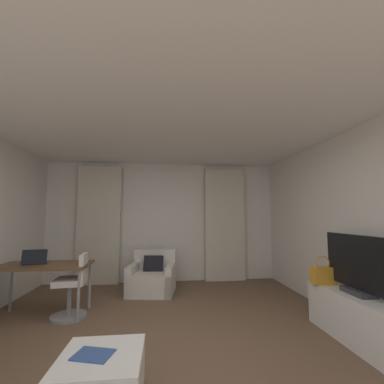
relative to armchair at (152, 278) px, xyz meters
The scene contains 15 objects.
ground_plane 2.24m from the armchair, 84.90° to the right, with size 12.00×12.00×0.00m, color brown.
wall_window 1.33m from the armchair, 76.28° to the left, with size 5.12×0.06×2.60m.
wall_right 3.67m from the armchair, 39.13° to the right, with size 0.06×6.12×2.60m.
ceiling 3.25m from the armchair, 84.90° to the right, with size 5.12×6.12×0.06m, color white.
curtain_left_panel 1.68m from the armchair, 149.95° to the left, with size 0.90×0.06×2.50m.
curtain_right_panel 1.98m from the armchair, 23.41° to the left, with size 0.90×0.06×2.50m.
armchair is the anchor object (origin of this frame).
desk 1.84m from the armchair, 147.73° to the right, with size 1.25×0.63×0.73m.
desk_chair 1.51m from the armchair, 135.68° to the right, with size 0.48×0.48×0.88m.
laptop 1.97m from the armchair, 150.12° to the right, with size 0.36×0.30×0.22m.
coffee_table 2.85m from the armchair, 95.30° to the right, with size 0.62×0.62×0.38m.
magazine_open 2.87m from the armchair, 96.41° to the right, with size 0.32×0.27×0.01m.
tv_console 3.26m from the armchair, 42.12° to the right, with size 0.45×1.32×0.53m.
tv_flatscreen 3.31m from the armchair, 42.00° to the right, with size 0.20×0.96×0.68m.
handbag_primary 2.90m from the armchair, 36.78° to the right, with size 0.30×0.14×0.37m.
Camera 1 is at (0.00, -2.71, 1.43)m, focal length 23.65 mm.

